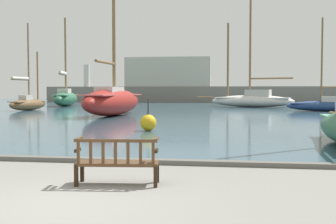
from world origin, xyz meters
TOP-DOWN VIEW (x-y plane):
  - ground_plane at (0.00, 0.00)m, footprint 160.00×160.00m
  - harbor_water at (0.00, 44.00)m, footprint 100.00×80.00m
  - quay_edge_kerb at (0.00, 3.85)m, footprint 40.00×0.30m
  - park_bench at (0.50, 1.43)m, footprint 1.64×0.67m
  - sailboat_nearest_starboard at (-16.15, 39.98)m, footprint 3.62×8.54m
  - sailboat_outer_port at (-15.34, 29.23)m, footprint 2.00×5.46m
  - sailboat_mid_port at (10.65, 31.22)m, footprint 6.19×2.21m
  - sailboat_far_port at (-5.57, 22.63)m, footprint 2.99×9.99m
  - sailboat_centre_channel at (5.05, 39.59)m, footprint 10.76×5.07m
  - channel_buoy at (-0.87, 11.60)m, footprint 0.72×0.72m
  - far_breakwater at (-2.01, 57.56)m, footprint 51.81×2.40m

SIDE VIEW (x-z plane):
  - ground_plane at x=0.00m, z-range 0.00..0.00m
  - harbor_water at x=0.00m, z-range 0.00..0.08m
  - quay_edge_kerb at x=0.00m, z-range 0.00..0.12m
  - channel_buoy at x=-0.87m, z-range -0.27..1.16m
  - park_bench at x=0.50m, z-range 0.01..0.93m
  - sailboat_mid_port at x=10.65m, z-range -3.35..4.65m
  - sailboat_outer_port at x=-15.34m, z-range -3.15..4.69m
  - sailboat_centre_channel at x=5.05m, z-range -5.01..6.97m
  - sailboat_nearest_starboard at x=-16.15m, z-range -4.03..6.16m
  - sailboat_far_port at x=-5.57m, z-range -4.65..6.94m
  - far_breakwater at x=-2.01m, z-range -1.27..5.72m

